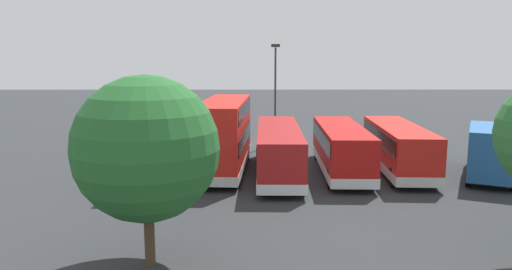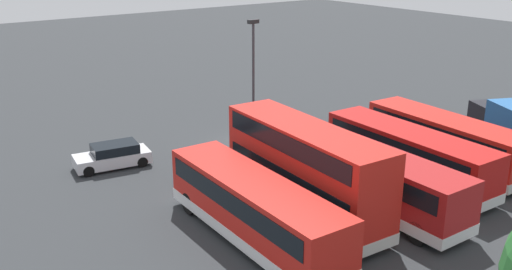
% 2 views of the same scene
% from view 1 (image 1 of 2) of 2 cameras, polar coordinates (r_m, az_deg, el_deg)
% --- Properties ---
extents(ground_plane, '(140.00, 140.00, 0.00)m').
position_cam_1_polar(ground_plane, '(40.56, 2.19, -1.00)').
color(ground_plane, '#2D3033').
extents(bus_single_deck_near_end, '(3.11, 10.50, 2.95)m').
position_cam_1_polar(bus_single_deck_near_end, '(31.59, 16.53, -1.31)').
color(bus_single_deck_near_end, red).
rests_on(bus_single_deck_near_end, ground).
extents(bus_single_deck_second, '(2.90, 10.58, 2.95)m').
position_cam_1_polar(bus_single_deck_second, '(30.50, 10.10, -1.44)').
color(bus_single_deck_second, '#B71411').
rests_on(bus_single_deck_second, ground).
extents(bus_single_deck_third, '(2.80, 11.67, 2.95)m').
position_cam_1_polar(bus_single_deck_third, '(29.49, 2.70, -1.66)').
color(bus_single_deck_third, '#A51919').
rests_on(bus_single_deck_third, ground).
extents(bus_double_decker_fourth, '(3.16, 10.24, 4.55)m').
position_cam_1_polar(bus_double_decker_fourth, '(30.16, -3.74, 0.16)').
color(bus_double_decker_fourth, red).
rests_on(bus_double_decker_fourth, ground).
extents(bus_single_deck_fifth, '(2.94, 11.00, 2.95)m').
position_cam_1_polar(bus_single_deck_fifth, '(30.08, -10.47, -1.59)').
color(bus_single_deck_fifth, red).
rests_on(bus_single_deck_fifth, ground).
extents(box_truck_blue, '(5.43, 7.85, 3.20)m').
position_cam_1_polar(box_truck_blue, '(31.92, 26.24, -1.62)').
color(box_truck_blue, '#235999').
rests_on(box_truck_blue, ground).
extents(car_hatchback_silver, '(4.57, 2.44, 1.43)m').
position_cam_1_polar(car_hatchback_silver, '(42.22, -9.65, 0.24)').
color(car_hatchback_silver, silver).
rests_on(car_hatchback_silver, ground).
extents(lamp_post_tall, '(0.70, 0.30, 8.26)m').
position_cam_1_polar(lamp_post_tall, '(38.99, 2.31, 5.71)').
color(lamp_post_tall, '#38383D').
rests_on(lamp_post_tall, ground).
extents(waste_bin_yellow, '(0.60, 0.60, 0.95)m').
position_cam_1_polar(waste_bin_yellow, '(37.89, -1.70, -1.00)').
color(waste_bin_yellow, '#197F33').
rests_on(waste_bin_yellow, ground).
extents(tree_midright, '(4.98, 4.98, 6.63)m').
position_cam_1_polar(tree_midright, '(16.52, -12.94, -1.62)').
color(tree_midright, '#4C3823').
rests_on(tree_midright, ground).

